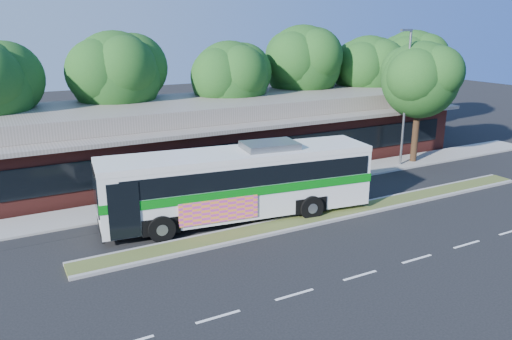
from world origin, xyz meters
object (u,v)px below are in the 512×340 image
object	(u,v)px
lamp_post	(405,94)
transit_bus	(239,178)
sidewalk_tree	(423,78)
sedan	(33,191)

from	to	relation	value
lamp_post	transit_bus	size ratio (longest dim) A/B	0.66
lamp_post	transit_bus	xyz separation A→B (m)	(-14.00, -3.43, -2.81)
lamp_post	transit_bus	distance (m)	14.68
lamp_post	sidewalk_tree	xyz separation A→B (m)	(1.81, 0.32, 0.98)
transit_bus	sedan	xyz separation A→B (m)	(-8.87, 7.31, -1.42)
lamp_post	sidewalk_tree	bearing A→B (deg)	10.16
transit_bus	sedan	bearing A→B (deg)	147.65
transit_bus	sidewalk_tree	size ratio (longest dim) A/B	1.64
sidewalk_tree	lamp_post	bearing A→B (deg)	-169.84
sidewalk_tree	sedan	bearing A→B (deg)	171.80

